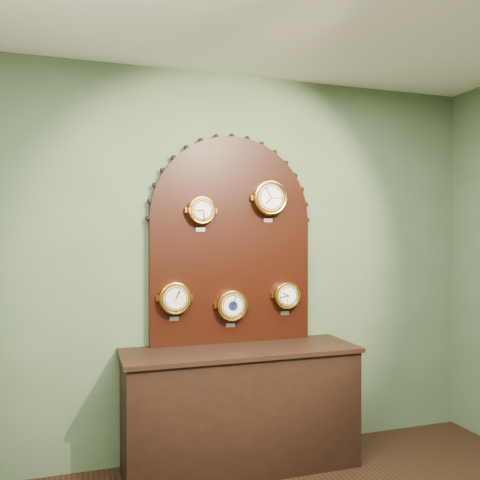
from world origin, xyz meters
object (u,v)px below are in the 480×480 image
object	(u,v)px
display_board	(232,233)
roman_clock	(202,210)
arabic_clock	(270,198)
shop_counter	(241,410)
barometer	(232,305)
tide_clock	(286,295)
hygrometer	(175,298)

from	to	relation	value
display_board	roman_clock	bearing A→B (deg)	-164.74
arabic_clock	roman_clock	bearing A→B (deg)	179.83
shop_counter	display_board	bearing A→B (deg)	90.00
roman_clock	barometer	xyz separation A→B (m)	(0.22, -0.00, -0.68)
roman_clock	barometer	world-z (taller)	roman_clock
shop_counter	arabic_clock	xyz separation A→B (m)	(0.27, 0.15, 1.49)
display_board	tide_clock	size ratio (longest dim) A/B	6.05
roman_clock	barometer	size ratio (longest dim) A/B	0.91
display_board	barometer	xyz separation A→B (m)	(-0.02, -0.07, -0.52)
hygrometer	tide_clock	xyz separation A→B (m)	(0.84, 0.00, -0.01)
arabic_clock	tide_clock	distance (m)	0.73
roman_clock	hygrometer	distance (m)	0.64
arabic_clock	display_board	bearing A→B (deg)	166.13
roman_clock	hygrometer	size ratio (longest dim) A/B	0.90
arabic_clock	tide_clock	xyz separation A→B (m)	(0.13, 0.00, -0.72)
arabic_clock	hygrometer	xyz separation A→B (m)	(-0.70, 0.00, -0.71)
display_board	arabic_clock	world-z (taller)	display_board
shop_counter	roman_clock	bearing A→B (deg)	147.42
display_board	roman_clock	distance (m)	0.30
shop_counter	arabic_clock	distance (m)	1.52
roman_clock	tide_clock	world-z (taller)	roman_clock
hygrometer	tide_clock	size ratio (longest dim) A/B	1.10
arabic_clock	hygrometer	bearing A→B (deg)	179.94
shop_counter	roman_clock	xyz separation A→B (m)	(-0.24, 0.15, 1.39)
shop_counter	tide_clock	world-z (taller)	tide_clock
hygrometer	barometer	distance (m)	0.42
roman_clock	hygrometer	bearing A→B (deg)	-179.77
arabic_clock	barometer	size ratio (longest dim) A/B	1.11
shop_counter	barometer	xyz separation A→B (m)	(-0.02, 0.15, 0.71)
display_board	hygrometer	distance (m)	0.63
roman_clock	arabic_clock	distance (m)	0.52
roman_clock	hygrometer	xyz separation A→B (m)	(-0.19, -0.00, -0.61)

